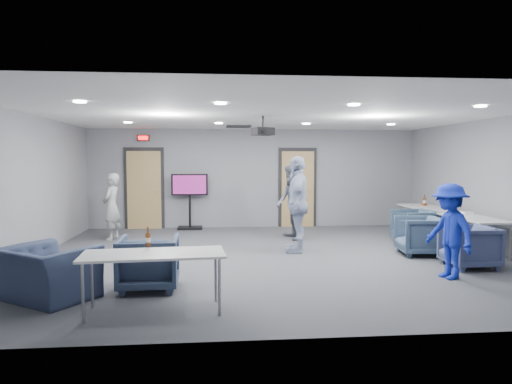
{
  "coord_description": "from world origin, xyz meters",
  "views": [
    {
      "loc": [
        -1.08,
        -8.56,
        1.86
      ],
      "look_at": [
        -0.25,
        0.77,
        1.2
      ],
      "focal_mm": 32.0,
      "sensor_mm": 36.0,
      "label": 1
    }
  ],
  "objects": [
    {
      "name": "floor",
      "position": [
        0.0,
        0.0,
        0.0
      ],
      "size": [
        9.0,
        9.0,
        0.0
      ],
      "primitive_type": "plane",
      "color": "#3E4047",
      "rests_on": "ground"
    },
    {
      "name": "ceiling",
      "position": [
        0.0,
        0.0,
        2.7
      ],
      "size": [
        9.0,
        9.0,
        0.0
      ],
      "primitive_type": "plane",
      "rotation": [
        3.14,
        0.0,
        0.0
      ],
      "color": "white",
      "rests_on": "wall_back"
    },
    {
      "name": "wall_back",
      "position": [
        0.0,
        4.0,
        1.35
      ],
      "size": [
        9.0,
        0.02,
        2.7
      ],
      "primitive_type": "cube",
      "color": "slate",
      "rests_on": "floor"
    },
    {
      "name": "wall_front",
      "position": [
        0.0,
        -4.0,
        1.35
      ],
      "size": [
        9.0,
        0.02,
        2.7
      ],
      "primitive_type": "cube",
      "color": "slate",
      "rests_on": "floor"
    },
    {
      "name": "wall_left",
      "position": [
        -4.5,
        0.0,
        1.35
      ],
      "size": [
        0.02,
        8.0,
        2.7
      ],
      "primitive_type": "cube",
      "color": "slate",
      "rests_on": "floor"
    },
    {
      "name": "wall_right",
      "position": [
        4.5,
        0.0,
        1.35
      ],
      "size": [
        0.02,
        8.0,
        2.7
      ],
      "primitive_type": "cube",
      "color": "slate",
      "rests_on": "floor"
    },
    {
      "name": "door_left",
      "position": [
        -3.0,
        3.95,
        1.07
      ],
      "size": [
        1.06,
        0.17,
        2.24
      ],
      "color": "black",
      "rests_on": "wall_back"
    },
    {
      "name": "door_right",
      "position": [
        1.2,
        3.95,
        1.07
      ],
      "size": [
        1.06,
        0.17,
        2.24
      ],
      "color": "black",
      "rests_on": "wall_back"
    },
    {
      "name": "exit_sign",
      "position": [
        -3.0,
        3.93,
        2.45
      ],
      "size": [
        0.32,
        0.08,
        0.16
      ],
      "color": "black",
      "rests_on": "wall_back"
    },
    {
      "name": "hvac_diffuser",
      "position": [
        -0.5,
        2.8,
        2.69
      ],
      "size": [
        0.6,
        0.6,
        0.03
      ],
      "primitive_type": "cube",
      "color": "black",
      "rests_on": "ceiling"
    },
    {
      "name": "downlights",
      "position": [
        0.0,
        0.0,
        2.68
      ],
      "size": [
        6.18,
        3.78,
        0.02
      ],
      "color": "white",
      "rests_on": "ceiling"
    },
    {
      "name": "person_a",
      "position": [
        -3.49,
        2.25,
        0.78
      ],
      "size": [
        0.48,
        0.63,
        1.55
      ],
      "primitive_type": "imported",
      "rotation": [
        0.0,
        0.0,
        -1.78
      ],
      "color": "#A0A3A0",
      "rests_on": "floor"
    },
    {
      "name": "person_b",
      "position": [
        0.69,
        1.92,
        0.89
      ],
      "size": [
        0.8,
        0.95,
        1.77
      ],
      "primitive_type": "imported",
      "rotation": [
        0.0,
        0.0,
        -1.42
      ],
      "color": "slate",
      "rests_on": "floor"
    },
    {
      "name": "person_c",
      "position": [
        0.57,
        0.49,
        0.97
      ],
      "size": [
        0.72,
        1.21,
        1.94
      ],
      "primitive_type": "imported",
      "rotation": [
        0.0,
        0.0,
        -1.8
      ],
      "color": "#A1AFCF",
      "rests_on": "floor"
    },
    {
      "name": "person_d",
      "position": [
        2.56,
        -1.79,
        0.75
      ],
      "size": [
        0.74,
        1.06,
        1.49
      ],
      "primitive_type": "imported",
      "rotation": [
        0.0,
        0.0,
        -1.37
      ],
      "color": "#192AA5",
      "rests_on": "floor"
    },
    {
      "name": "chair_right_a",
      "position": [
        3.35,
        1.15,
        0.38
      ],
      "size": [
        0.91,
        0.88,
        0.76
      ],
      "primitive_type": "imported",
      "rotation": [
        0.0,
        0.0,
        -1.48
      ],
      "color": "#364A5E",
      "rests_on": "floor"
    },
    {
      "name": "chair_right_b",
      "position": [
        2.9,
        -0.04,
        0.38
      ],
      "size": [
        0.91,
        0.89,
        0.75
      ],
      "primitive_type": "imported",
      "rotation": [
        0.0,
        0.0,
        -1.67
      ],
      "color": "#384960",
      "rests_on": "floor"
    },
    {
      "name": "chair_right_c",
      "position": [
        3.28,
        -1.14,
        0.37
      ],
      "size": [
        0.81,
        0.79,
        0.73
      ],
      "primitive_type": "imported",
      "rotation": [
        0.0,
        0.0,
        -1.56
      ],
      "color": "#3D4669",
      "rests_on": "floor"
    },
    {
      "name": "chair_front_a",
      "position": [
        -2.04,
        -2.0,
        0.39
      ],
      "size": [
        0.85,
        0.87,
        0.77
      ],
      "primitive_type": "imported",
      "rotation": [
        0.0,
        0.0,
        3.17
      ],
      "color": "#36435D",
      "rests_on": "floor"
    },
    {
      "name": "chair_front_b",
      "position": [
        -3.3,
        -2.4,
        0.36
      ],
      "size": [
        1.45,
        1.42,
        0.72
      ],
      "primitive_type": "imported",
      "rotation": [
        0.0,
        0.0,
        2.54
      ],
      "color": "#333D58",
      "rests_on": "floor"
    },
    {
      "name": "table_right_a",
      "position": [
        4.0,
        1.9,
        0.69
      ],
      "size": [
        0.79,
        1.89,
        0.73
      ],
      "rotation": [
        0.0,
        0.0,
        1.57
      ],
      "color": "silver",
      "rests_on": "floor"
    },
    {
      "name": "table_right_b",
      "position": [
        4.0,
        0.0,
        0.68
      ],
      "size": [
        0.72,
        1.72,
        0.73
      ],
      "rotation": [
        0.0,
        0.0,
        1.57
      ],
      "color": "silver",
      "rests_on": "floor"
    },
    {
      "name": "table_front_left",
      "position": [
        -1.84,
        -3.0,
        0.68
      ],
      "size": [
        1.76,
        0.85,
        0.73
      ],
      "rotation": [
        0.0,
        0.0,
        0.08
      ],
      "color": "silver",
      "rests_on": "floor"
    },
    {
      "name": "bottle_front",
      "position": [
        -1.96,
        -2.59,
        0.82
      ],
      "size": [
        0.07,
        0.07,
        0.26
      ],
      "color": "#5C2D0F",
      "rests_on": "table_front_left"
    },
    {
      "name": "bottle_right",
      "position": [
        4.09,
        2.29,
        0.83
      ],
      "size": [
        0.07,
        0.07,
        0.27
      ],
      "color": "#5C2D0F",
      "rests_on": "table_right_a"
    },
    {
      "name": "snack_box",
      "position": [
        4.13,
        2.38,
        0.75
      ],
      "size": [
        0.19,
        0.16,
        0.04
      ],
      "primitive_type": "cube",
      "rotation": [
        0.0,
        0.0,
        -0.37
      ],
      "color": "#BD552F",
      "rests_on": "table_right_a"
    },
    {
      "name": "wrapper",
      "position": [
        4.17,
        0.47,
        0.75
      ],
      "size": [
        0.21,
        0.14,
        0.05
      ],
      "primitive_type": "cube",
      "rotation": [
        0.0,
        0.0,
        0.0
      ],
      "color": "white",
      "rests_on": "table_right_b"
    },
    {
      "name": "tv_stand",
      "position": [
        -1.77,
        3.75,
        0.84
      ],
      "size": [
        0.97,
        0.46,
        1.49
      ],
      "color": "black",
      "rests_on": "floor"
    },
    {
      "name": "projector",
      "position": [
        -0.18,
        0.1,
        2.4
      ],
      "size": [
        0.45,
        0.42,
        0.36
      ],
      "rotation": [
        0.0,
        0.0,
        0.33
      ],
      "color": "black",
      "rests_on": "ceiling"
    }
  ]
}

